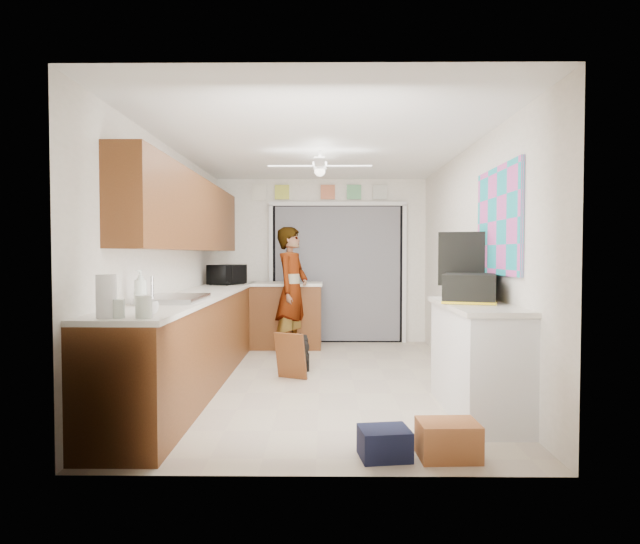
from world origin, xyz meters
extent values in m
plane|color=#BBAA96|center=(0.00, 0.00, 0.00)|extent=(5.00, 5.00, 0.00)
plane|color=white|center=(0.00, 0.00, 2.50)|extent=(5.00, 5.00, 0.00)
plane|color=white|center=(0.00, 2.50, 1.25)|extent=(3.20, 0.00, 3.20)
plane|color=white|center=(0.00, -2.50, 1.25)|extent=(3.20, 0.00, 3.20)
plane|color=white|center=(-1.60, 0.00, 1.25)|extent=(0.00, 5.00, 5.00)
plane|color=white|center=(1.60, 0.00, 1.25)|extent=(0.00, 5.00, 5.00)
cube|color=brown|center=(-1.30, 0.00, 0.45)|extent=(0.60, 4.80, 0.90)
cube|color=white|center=(-1.29, 0.00, 0.92)|extent=(0.62, 4.80, 0.04)
cube|color=brown|center=(-1.44, 0.20, 1.80)|extent=(0.32, 4.00, 0.80)
cube|color=silver|center=(-1.29, -1.00, 0.95)|extent=(0.50, 0.76, 0.06)
cylinder|color=silver|center=(-1.48, -1.00, 1.05)|extent=(0.03, 0.03, 0.22)
cube|color=brown|center=(-0.50, 2.00, 0.45)|extent=(1.00, 0.60, 0.90)
cube|color=white|center=(-0.50, 2.00, 0.92)|extent=(1.04, 0.64, 0.04)
cube|color=black|center=(0.25, 2.47, 1.05)|extent=(2.00, 0.06, 2.10)
cube|color=gray|center=(0.25, 2.43, 1.05)|extent=(1.90, 0.03, 2.05)
cube|color=white|center=(-0.77, 2.44, 1.05)|extent=(0.06, 0.04, 2.10)
cube|color=white|center=(1.27, 2.44, 1.05)|extent=(0.06, 0.04, 2.10)
cube|color=white|center=(0.25, 2.44, 2.12)|extent=(2.10, 0.04, 0.06)
cube|color=#CED848|center=(-0.60, 2.47, 2.30)|extent=(0.22, 0.02, 0.22)
cube|color=#D4764F|center=(0.10, 2.47, 2.30)|extent=(0.22, 0.02, 0.22)
cube|color=#66B37B|center=(0.50, 2.47, 2.30)|extent=(0.22, 0.02, 0.22)
cube|color=silver|center=(0.90, 2.47, 2.30)|extent=(0.22, 0.02, 0.22)
cube|color=silver|center=(-0.95, 2.47, 2.30)|extent=(0.22, 0.02, 0.26)
cube|color=white|center=(1.35, -1.20, 0.45)|extent=(0.50, 1.40, 0.90)
cube|color=white|center=(1.34, -1.20, 0.92)|extent=(0.54, 1.44, 0.04)
cube|color=#E253B7|center=(1.58, -1.00, 1.65)|extent=(0.03, 1.15, 0.95)
cube|color=white|center=(0.00, 0.20, 2.32)|extent=(1.14, 1.14, 0.24)
imported|color=black|center=(-1.27, 1.51, 1.07)|extent=(0.50, 0.58, 0.27)
imported|color=silver|center=(-1.43, -1.43, 1.09)|extent=(0.14, 0.14, 0.29)
imported|color=white|center=(-1.14, -2.11, 0.99)|extent=(0.13, 0.13, 0.10)
cylinder|color=silver|center=(-1.13, -2.25, 1.01)|extent=(0.13, 0.13, 0.15)
cylinder|color=silver|center=(-1.30, -2.25, 1.00)|extent=(0.10, 0.10, 0.13)
cylinder|color=white|center=(-1.37, -2.25, 1.08)|extent=(0.16, 0.16, 0.29)
cube|color=black|center=(1.32, -1.05, 1.06)|extent=(0.58, 0.67, 0.25)
cube|color=yellow|center=(1.32, -1.05, 0.95)|extent=(0.59, 0.68, 0.02)
cube|color=black|center=(1.32, -0.76, 1.31)|extent=(0.41, 0.15, 0.50)
cube|color=#BB623A|center=(0.88, -2.20, 0.12)|extent=(0.40, 0.31, 0.25)
cube|color=black|center=(0.45, -2.20, 0.10)|extent=(0.36, 0.31, 0.20)
cube|color=brown|center=(-0.31, 0.00, 0.26)|extent=(0.37, 0.25, 0.51)
imported|color=white|center=(-0.39, 1.55, 0.86)|extent=(0.61, 0.73, 1.72)
cube|color=black|center=(-0.23, 0.53, 0.21)|extent=(0.28, 0.56, 0.43)
camera|label=1|loc=(0.06, -5.72, 1.36)|focal=30.00mm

